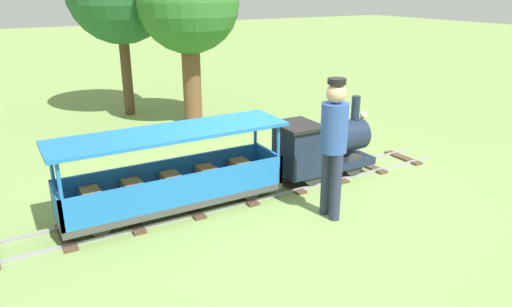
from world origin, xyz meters
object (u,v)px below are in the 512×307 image
locomotive (321,145)px  oak_tree_near (188,4)px  passenger_car (174,180)px  conductor_person (334,138)px

locomotive → oak_tree_near: (-3.44, -0.45, 1.75)m
passenger_car → locomotive: bearing=90.0°
passenger_car → conductor_person: size_ratio=1.67×
locomotive → oak_tree_near: oak_tree_near is taller
conductor_person → locomotive: bearing=148.7°
oak_tree_near → locomotive: bearing=7.5°
locomotive → conductor_person: 1.24m
passenger_car → oak_tree_near: bearing=154.1°
locomotive → passenger_car: 2.13m
locomotive → oak_tree_near: bearing=-172.5°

